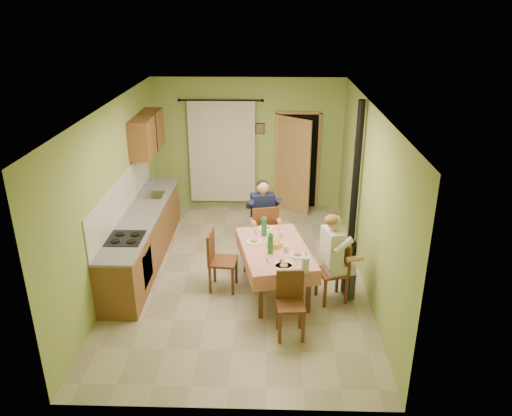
{
  "coord_description": "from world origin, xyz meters",
  "views": [
    {
      "loc": [
        0.46,
        -7.29,
        4.25
      ],
      "look_at": [
        0.25,
        0.1,
        1.15
      ],
      "focal_mm": 35.0,
      "sensor_mm": 36.0,
      "label": 1
    }
  ],
  "objects_px": {
    "chair_left": "(222,272)",
    "stove_flue": "(354,204)",
    "man_right": "(334,248)",
    "chair_far": "(263,242)",
    "man_far": "(263,211)",
    "chair_near": "(290,317)",
    "chair_right": "(332,283)",
    "dining_table": "(275,269)"
  },
  "relations": [
    {
      "from": "chair_near",
      "to": "man_far",
      "type": "distance_m",
      "value": 2.37
    },
    {
      "from": "dining_table",
      "to": "stove_flue",
      "type": "bearing_deg",
      "value": 27.52
    },
    {
      "from": "chair_near",
      "to": "stove_flue",
      "type": "relative_size",
      "value": 0.33
    },
    {
      "from": "chair_far",
      "to": "man_right",
      "type": "relative_size",
      "value": 0.74
    },
    {
      "from": "chair_left",
      "to": "man_far",
      "type": "xyz_separation_m",
      "value": [
        0.62,
        1.09,
        0.59
      ]
    },
    {
      "from": "chair_left",
      "to": "man_right",
      "type": "height_order",
      "value": "man_right"
    },
    {
      "from": "chair_left",
      "to": "stove_flue",
      "type": "xyz_separation_m",
      "value": [
        2.16,
        1.07,
        0.73
      ]
    },
    {
      "from": "man_far",
      "to": "stove_flue",
      "type": "height_order",
      "value": "stove_flue"
    },
    {
      "from": "chair_near",
      "to": "chair_right",
      "type": "relative_size",
      "value": 0.96
    },
    {
      "from": "chair_right",
      "to": "man_far",
      "type": "xyz_separation_m",
      "value": [
        -1.07,
        1.36,
        0.59
      ]
    },
    {
      "from": "chair_left",
      "to": "stove_flue",
      "type": "distance_m",
      "value": 2.52
    },
    {
      "from": "chair_right",
      "to": "man_right",
      "type": "xyz_separation_m",
      "value": [
        -0.01,
        -0.0,
        0.59
      ]
    },
    {
      "from": "chair_left",
      "to": "man_far",
      "type": "bearing_deg",
      "value": 155.48
    },
    {
      "from": "dining_table",
      "to": "stove_flue",
      "type": "xyz_separation_m",
      "value": [
        1.34,
        1.11,
        0.64
      ]
    },
    {
      "from": "chair_near",
      "to": "chair_left",
      "type": "bearing_deg",
      "value": -52.85
    },
    {
      "from": "stove_flue",
      "to": "chair_far",
      "type": "bearing_deg",
      "value": 179.85
    },
    {
      "from": "chair_left",
      "to": "man_right",
      "type": "distance_m",
      "value": 1.8
    },
    {
      "from": "chair_far",
      "to": "man_far",
      "type": "relative_size",
      "value": 0.74
    },
    {
      "from": "chair_near",
      "to": "man_right",
      "type": "xyz_separation_m",
      "value": [
        0.65,
        0.89,
        0.59
      ]
    },
    {
      "from": "chair_right",
      "to": "stove_flue",
      "type": "xyz_separation_m",
      "value": [
        0.47,
        1.34,
        0.73
      ]
    },
    {
      "from": "man_far",
      "to": "stove_flue",
      "type": "relative_size",
      "value": 0.5
    },
    {
      "from": "stove_flue",
      "to": "man_right",
      "type": "bearing_deg",
      "value": -109.71
    },
    {
      "from": "chair_far",
      "to": "chair_left",
      "type": "relative_size",
      "value": 1.05
    },
    {
      "from": "man_far",
      "to": "chair_right",
      "type": "bearing_deg",
      "value": -64.82
    },
    {
      "from": "dining_table",
      "to": "chair_left",
      "type": "xyz_separation_m",
      "value": [
        -0.82,
        0.04,
        -0.09
      ]
    },
    {
      "from": "dining_table",
      "to": "chair_left",
      "type": "bearing_deg",
      "value": 164.76
    },
    {
      "from": "chair_far",
      "to": "chair_right",
      "type": "height_order",
      "value": "chair_far"
    },
    {
      "from": "chair_left",
      "to": "man_right",
      "type": "bearing_deg",
      "value": 85.84
    },
    {
      "from": "chair_far",
      "to": "man_right",
      "type": "bearing_deg",
      "value": -65.02
    },
    {
      "from": "chair_far",
      "to": "man_far",
      "type": "bearing_deg",
      "value": 90.0
    },
    {
      "from": "man_far",
      "to": "stove_flue",
      "type": "bearing_deg",
      "value": -13.73
    },
    {
      "from": "stove_flue",
      "to": "chair_left",
      "type": "bearing_deg",
      "value": -153.74
    },
    {
      "from": "chair_left",
      "to": "man_far",
      "type": "distance_m",
      "value": 1.38
    },
    {
      "from": "chair_left",
      "to": "stove_flue",
      "type": "height_order",
      "value": "stove_flue"
    },
    {
      "from": "chair_left",
      "to": "man_far",
      "type": "relative_size",
      "value": 0.7
    },
    {
      "from": "chair_near",
      "to": "man_right",
      "type": "distance_m",
      "value": 1.25
    },
    {
      "from": "chair_left",
      "to": "dining_table",
      "type": "bearing_deg",
      "value": 92.15
    },
    {
      "from": "chair_far",
      "to": "chair_right",
      "type": "distance_m",
      "value": 1.72
    },
    {
      "from": "chair_right",
      "to": "chair_left",
      "type": "height_order",
      "value": "chair_left"
    },
    {
      "from": "chair_right",
      "to": "dining_table",
      "type": "bearing_deg",
      "value": 58.57
    },
    {
      "from": "dining_table",
      "to": "chair_far",
      "type": "xyz_separation_m",
      "value": [
        -0.2,
        1.12,
        -0.09
      ]
    },
    {
      "from": "dining_table",
      "to": "man_right",
      "type": "xyz_separation_m",
      "value": [
        0.86,
        -0.23,
        0.5
      ]
    }
  ]
}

